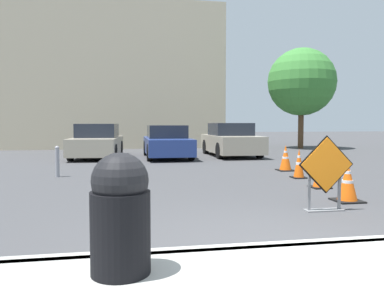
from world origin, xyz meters
TOP-DOWN VIEW (x-y plane):
  - ground_plane at (0.00, 10.00)m, footprint 96.00×96.00m
  - curb_lip at (0.00, 0.00)m, footprint 24.09×0.20m
  - road_closed_sign at (1.64, 1.88)m, footprint 0.97×0.20m
  - traffic_cone_nearest at (2.47, 2.54)m, footprint 0.50×0.50m
  - traffic_cone_second at (2.71, 4.02)m, footprint 0.42×0.42m
  - traffic_cone_third at (2.94, 5.54)m, footprint 0.38×0.38m
  - traffic_cone_fourth at (3.23, 7.09)m, footprint 0.49×0.49m
  - parked_car_nearest at (-2.90, 12.72)m, footprint 2.14×4.50m
  - parked_car_second at (0.05, 12.15)m, footprint 1.87×4.31m
  - parked_car_third at (3.01, 12.55)m, footprint 1.95×4.35m
  - trash_bin at (-1.69, -0.51)m, footprint 0.53×0.53m
  - bollard_nearest at (-3.53, 6.86)m, footprint 0.12×0.12m
  - building_facade_backdrop at (-2.46, 20.42)m, footprint 13.31×5.00m
  - street_tree_behind_lot at (8.46, 16.77)m, footprint 3.93×3.93m

SIDE VIEW (x-z plane):
  - ground_plane at x=0.00m, z-range 0.00..0.00m
  - curb_lip at x=0.00m, z-range 0.00..0.14m
  - traffic_cone_second at x=2.71m, z-range -0.01..0.65m
  - traffic_cone_nearest at x=2.47m, z-range -0.01..0.74m
  - traffic_cone_third at x=2.94m, z-range -0.01..0.78m
  - traffic_cone_fourth at x=3.23m, z-range -0.01..0.80m
  - bollard_nearest at x=-3.53m, z-range 0.03..0.88m
  - parked_car_second at x=0.05m, z-range -0.04..1.35m
  - road_closed_sign at x=1.64m, z-range 0.03..1.31m
  - parked_car_nearest at x=-2.90m, z-range -0.05..1.40m
  - trash_bin at x=-1.69m, z-range 0.14..1.22m
  - parked_car_third at x=3.01m, z-range -0.05..1.44m
  - street_tree_behind_lot at x=8.46m, z-range 0.95..6.82m
  - building_facade_backdrop at x=-2.46m, z-range 0.00..8.62m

